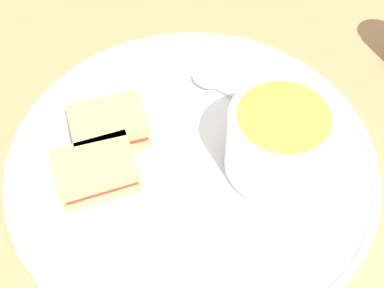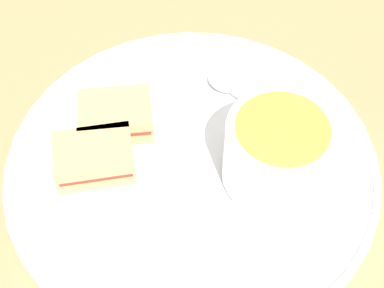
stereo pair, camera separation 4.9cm
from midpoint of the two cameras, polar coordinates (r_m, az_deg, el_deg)
The scene contains 6 objects.
ground_plane at distance 0.52m, azimuth 2.70°, elevation -2.59°, with size 2.40×2.40×0.00m, color #9E754C.
plate at distance 0.51m, azimuth 2.73°, elevation -2.05°, with size 0.36×0.36×0.02m.
soup_bowl at distance 0.48m, azimuth 12.05°, elevation -1.09°, with size 0.09×0.09×0.07m.
spoon at distance 0.56m, azimuth 6.32°, elevation 6.01°, with size 0.03×0.11×0.01m.
sandwich_half_near at distance 0.52m, azimuth -5.47°, elevation 2.85°, with size 0.09×0.08×0.03m.
sandwich_half_far at distance 0.49m, azimuth -7.60°, elevation -1.62°, with size 0.09×0.08×0.03m.
Camera 2 is at (0.17, 0.24, 0.43)m, focal length 50.00 mm.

